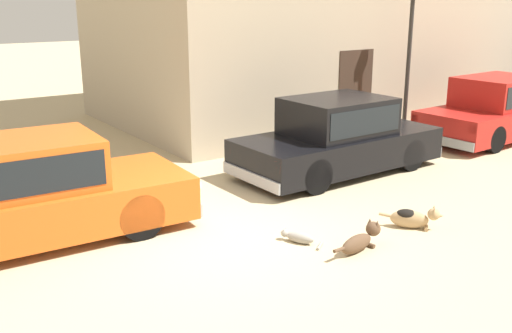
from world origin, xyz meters
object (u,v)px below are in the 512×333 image
parked_sedan_nearest (25,192)px  parked_sedan_third (498,108)px  stray_dog_spotted (362,239)px  parked_sedan_second (338,136)px  stray_dog_tan (413,218)px  stray_cat (299,237)px  street_lamp (410,42)px

parked_sedan_nearest → parked_sedan_third: 11.04m
stray_dog_spotted → parked_sedan_third: bearing=12.3°
parked_sedan_second → stray_dog_spotted: 3.76m
parked_sedan_second → stray_dog_tan: size_ratio=5.76×
parked_sedan_nearest → stray_dog_tan: 5.60m
stray_dog_tan → stray_cat: (-1.74, 0.55, -0.09)m
stray_dog_spotted → street_lamp: 7.49m
stray_dog_spotted → parked_sedan_nearest: bearing=132.0°
parked_sedan_second → stray_cat: size_ratio=6.90×
stray_dog_tan → parked_sedan_third: bearing=72.8°
parked_sedan_third → street_lamp: bearing=137.4°
stray_dog_tan → stray_cat: 1.82m
stray_dog_spotted → stray_cat: bearing=119.9°
parked_sedan_nearest → stray_dog_spotted: (3.63, -2.93, -0.57)m
stray_cat → street_lamp: 7.59m
parked_sedan_nearest → stray_dog_spotted: size_ratio=4.64×
parked_sedan_second → stray_dog_tan: bearing=-111.5°
stray_dog_spotted → stray_dog_tan: bearing=-2.7°
stray_dog_tan → street_lamp: bearing=91.6°
stray_dog_spotted → stray_cat: stray_dog_spotted is taller
stray_cat → stray_dog_tan: bearing=-134.7°
stray_dog_spotted → stray_dog_tan: stray_dog_spotted is taller
parked_sedan_second → parked_sedan_third: size_ratio=0.94×
stray_cat → parked_sedan_second: bearing=-78.1°
parked_sedan_second → parked_sedan_third: parked_sedan_third is taller
stray_dog_spotted → street_lamp: (5.72, 4.33, 2.14)m
parked_sedan_third → street_lamp: 2.70m
parked_sedan_third → street_lamp: size_ratio=1.30×
parked_sedan_nearest → parked_sedan_second: 5.88m
stray_cat → stray_dog_spotted: bearing=-168.3°
parked_sedan_third → stray_dog_tan: (-6.22, -2.77, -0.57)m
stray_cat → street_lamp: street_lamp is taller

